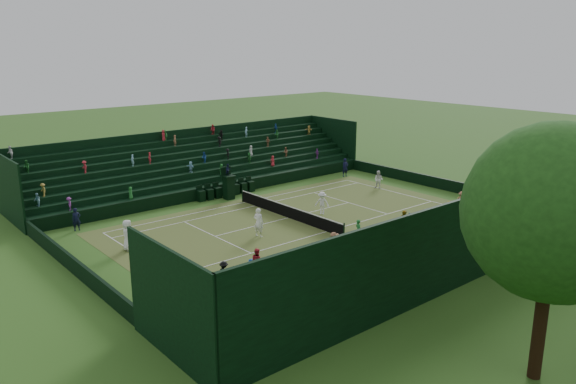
{
  "coord_description": "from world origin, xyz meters",
  "views": [
    {
      "loc": [
        30.43,
        -25.47,
        12.53
      ],
      "look_at": [
        0.0,
        0.0,
        2.0
      ],
      "focal_mm": 35.0,
      "sensor_mm": 36.0,
      "label": 1
    }
  ],
  "objects_px": {
    "umpire_chair": "(228,184)",
    "tennis_net": "(288,211)",
    "player_near_east": "(259,222)",
    "player_far_east": "(322,203)",
    "player_far_west": "(379,180)",
    "player_near_west": "(128,235)"
  },
  "relations": [
    {
      "from": "umpire_chair",
      "to": "tennis_net",
      "type": "bearing_deg",
      "value": 3.02
    },
    {
      "from": "player_near_east",
      "to": "tennis_net",
      "type": "bearing_deg",
      "value": -87.78
    },
    {
      "from": "tennis_net",
      "to": "player_far_east",
      "type": "distance_m",
      "value": 2.8
    },
    {
      "from": "player_near_east",
      "to": "player_far_west",
      "type": "relative_size",
      "value": 1.24
    },
    {
      "from": "umpire_chair",
      "to": "player_far_west",
      "type": "xyz_separation_m",
      "value": [
        5.69,
        12.17,
        -0.47
      ]
    },
    {
      "from": "player_far_east",
      "to": "tennis_net",
      "type": "bearing_deg",
      "value": -139.13
    },
    {
      "from": "player_near_west",
      "to": "tennis_net",
      "type": "bearing_deg",
      "value": -71.44
    },
    {
      "from": "player_near_west",
      "to": "player_near_east",
      "type": "bearing_deg",
      "value": -87.67
    },
    {
      "from": "player_near_east",
      "to": "player_far_east",
      "type": "relative_size",
      "value": 1.15
    },
    {
      "from": "umpire_chair",
      "to": "player_far_west",
      "type": "bearing_deg",
      "value": 64.94
    },
    {
      "from": "player_far_west",
      "to": "player_far_east",
      "type": "distance_m",
      "value": 9.46
    },
    {
      "from": "tennis_net",
      "to": "umpire_chair",
      "type": "distance_m",
      "value": 7.28
    },
    {
      "from": "player_far_east",
      "to": "umpire_chair",
      "type": "bearing_deg",
      "value": 169.33
    },
    {
      "from": "player_far_west",
      "to": "umpire_chair",
      "type": "bearing_deg",
      "value": -137.11
    },
    {
      "from": "umpire_chair",
      "to": "player_near_west",
      "type": "height_order",
      "value": "umpire_chair"
    },
    {
      "from": "umpire_chair",
      "to": "player_far_east",
      "type": "height_order",
      "value": "umpire_chair"
    },
    {
      "from": "player_near_west",
      "to": "player_near_east",
      "type": "distance_m",
      "value": 8.41
    },
    {
      "from": "tennis_net",
      "to": "player_near_east",
      "type": "xyz_separation_m",
      "value": [
        1.92,
        -4.16,
        0.47
      ]
    },
    {
      "from": "tennis_net",
      "to": "player_near_west",
      "type": "height_order",
      "value": "player_near_west"
    },
    {
      "from": "player_near_west",
      "to": "player_far_east",
      "type": "bearing_deg",
      "value": -73.66
    },
    {
      "from": "player_near_west",
      "to": "player_far_east",
      "type": "xyz_separation_m",
      "value": [
        2.13,
        14.58,
        -0.13
      ]
    },
    {
      "from": "player_near_west",
      "to": "player_far_west",
      "type": "relative_size",
      "value": 1.23
    }
  ]
}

